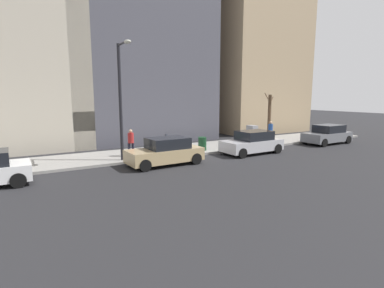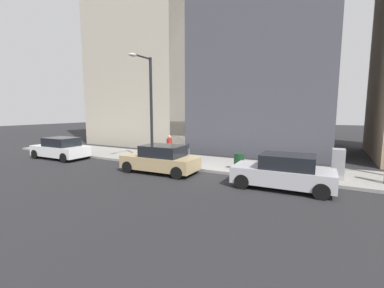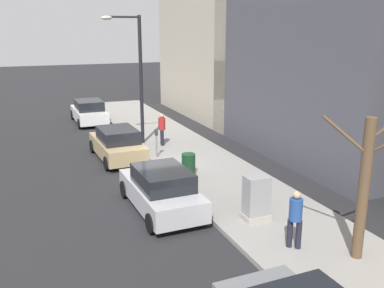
{
  "view_description": "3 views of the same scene",
  "coord_description": "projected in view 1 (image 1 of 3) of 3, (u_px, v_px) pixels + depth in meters",
  "views": [
    {
      "loc": [
        -16.16,
        9.3,
        3.84
      ],
      "look_at": [
        -0.18,
        0.02,
        0.84
      ],
      "focal_mm": 28.0,
      "sensor_mm": 36.0,
      "label": 1
    },
    {
      "loc": [
        -12.63,
        -5.71,
        3.36
      ],
      "look_at": [
        1.16,
        1.67,
        1.36
      ],
      "focal_mm": 24.0,
      "sensor_mm": 36.0,
      "label": 2
    },
    {
      "loc": [
        -5.26,
        -17.0,
        5.99
      ],
      "look_at": [
        1.21,
        -1.03,
        1.34
      ],
      "focal_mm": 40.0,
      "sensor_mm": 36.0,
      "label": 3
    }
  ],
  "objects": [
    {
      "name": "parking_meter",
      "position": [
        166.0,
        142.0,
        18.51
      ],
      "size": [
        0.14,
        0.1,
        1.35
      ],
      "color": "slate",
      "rests_on": "sidewalk"
    },
    {
      "name": "sidewalk",
      "position": [
        176.0,
        151.0,
        20.72
      ],
      "size": [
        4.0,
        36.0,
        0.15
      ],
      "primitive_type": "cube",
      "color": "gray",
      "rests_on": "ground"
    },
    {
      "name": "bare_tree",
      "position": [
        269.0,
        116.0,
        25.47
      ],
      "size": [
        1.83,
        1.61,
        3.94
      ],
      "color": "brown",
      "rests_on": "sidewalk"
    },
    {
      "name": "office_block_center",
      "position": [
        127.0,
        30.0,
        27.34
      ],
      "size": [
        12.17,
        12.17,
        19.59
      ],
      "primitive_type": "cube",
      "color": "#4C4C56",
      "rests_on": "ground"
    },
    {
      "name": "ground_plane",
      "position": [
        191.0,
        157.0,
        19.02
      ],
      "size": [
        120.0,
        120.0,
        0.0
      ],
      "primitive_type": "plane",
      "color": "#232326"
    },
    {
      "name": "parked_car_grey",
      "position": [
        327.0,
        135.0,
        24.03
      ],
      "size": [
        2.0,
        4.24,
        1.52
      ],
      "rotation": [
        0.0,
        0.0,
        0.02
      ],
      "color": "slate",
      "rests_on": "ground"
    },
    {
      "name": "pedestrian_near_meter",
      "position": [
        270.0,
        130.0,
        24.05
      ],
      "size": [
        0.36,
        0.36,
        1.66
      ],
      "rotation": [
        0.0,
        0.0,
        2.39
      ],
      "color": "#1E1E2D",
      "rests_on": "sidewalk"
    },
    {
      "name": "office_tower_left",
      "position": [
        250.0,
        10.0,
        32.35
      ],
      "size": [
        9.65,
        9.65,
        26.08
      ],
      "primitive_type": "cube",
      "color": "tan",
      "rests_on": "ground"
    },
    {
      "name": "parked_car_silver",
      "position": [
        252.0,
        143.0,
        19.95
      ],
      "size": [
        2.02,
        4.24,
        1.52
      ],
      "rotation": [
        0.0,
        0.0,
        0.03
      ],
      "color": "#B7B7BC",
      "rests_on": "ground"
    },
    {
      "name": "trash_bin",
      "position": [
        202.0,
        144.0,
        20.4
      ],
      "size": [
        0.56,
        0.56,
        0.9
      ],
      "primitive_type": "cylinder",
      "color": "#14381E",
      "rests_on": "sidewalk"
    },
    {
      "name": "streetlamp",
      "position": [
        121.0,
        92.0,
        16.51
      ],
      "size": [
        1.97,
        0.32,
        6.5
      ],
      "color": "black",
      "rests_on": "sidewalk"
    },
    {
      "name": "pedestrian_midblock",
      "position": [
        131.0,
        141.0,
        18.29
      ],
      "size": [
        0.36,
        0.4,
        1.66
      ],
      "rotation": [
        0.0,
        0.0,
        4.51
      ],
      "color": "#1E1E2D",
      "rests_on": "sidewalk"
    },
    {
      "name": "parked_car_tan",
      "position": [
        165.0,
        152.0,
        16.7
      ],
      "size": [
        2.06,
        4.26,
        1.52
      ],
      "rotation": [
        0.0,
        0.0,
        0.04
      ],
      "color": "tan",
      "rests_on": "ground"
    },
    {
      "name": "utility_box",
      "position": [
        252.0,
        135.0,
        23.06
      ],
      "size": [
        0.83,
        0.61,
        1.43
      ],
      "color": "#A8A399",
      "rests_on": "sidewalk"
    }
  ]
}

